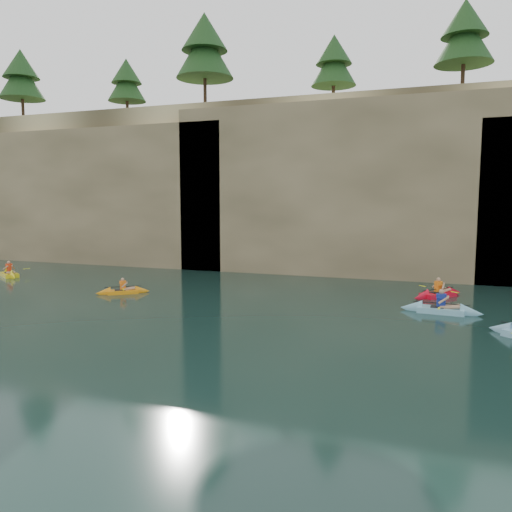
% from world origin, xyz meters
% --- Properties ---
extents(ground, '(160.00, 160.00, 0.00)m').
position_xyz_m(ground, '(0.00, 0.00, 0.00)').
color(ground, black).
rests_on(ground, ground).
extents(cliff, '(70.00, 16.00, 12.00)m').
position_xyz_m(cliff, '(0.00, 30.00, 6.00)').
color(cliff, tan).
rests_on(cliff, ground).
extents(cliff_slab_west, '(26.00, 2.40, 10.56)m').
position_xyz_m(cliff_slab_west, '(-20.00, 22.60, 5.28)').
color(cliff_slab_west, '#9F8860').
rests_on(cliff_slab_west, ground).
extents(cliff_slab_center, '(24.00, 2.40, 11.40)m').
position_xyz_m(cliff_slab_center, '(2.00, 22.60, 5.70)').
color(cliff_slab_center, '#9F8860').
rests_on(cliff_slab_center, ground).
extents(sea_cave_west, '(4.50, 1.00, 4.00)m').
position_xyz_m(sea_cave_west, '(-18.00, 21.95, 2.00)').
color(sea_cave_west, black).
rests_on(sea_cave_west, ground).
extents(sea_cave_center, '(3.50, 1.00, 3.20)m').
position_xyz_m(sea_cave_center, '(-4.00, 21.95, 1.60)').
color(sea_cave_center, black).
rests_on(sea_cave_center, ground).
extents(sea_cave_east, '(5.00, 1.00, 4.50)m').
position_xyz_m(sea_cave_east, '(10.00, 21.95, 2.25)').
color(sea_cave_east, black).
rests_on(sea_cave_east, ground).
extents(cliff_pines, '(56.00, 6.00, 7.83)m').
position_xyz_m(cliff_pines, '(0.00, 25.00, 15.91)').
color(cliff_pines, black).
rests_on(cliff_pines, cliff).
extents(kayaker_orange, '(2.60, 2.14, 1.04)m').
position_xyz_m(kayaker_orange, '(-8.56, 12.28, 0.13)').
color(kayaker_orange, orange).
rests_on(kayaker_orange, ground).
extents(kayaker_red_far, '(2.78, 3.03, 1.24)m').
position_xyz_m(kayaker_red_far, '(7.01, 16.88, 0.15)').
color(kayaker_red_far, red).
rests_on(kayaker_red_far, ground).
extents(kayaker_yellow, '(3.01, 2.29, 1.26)m').
position_xyz_m(kayaker_yellow, '(-18.83, 14.78, 0.16)').
color(kayaker_yellow, yellow).
rests_on(kayaker_yellow, ground).
extents(kayaker_ltblue_mid, '(3.48, 2.55, 1.31)m').
position_xyz_m(kayaker_ltblue_mid, '(7.11, 13.10, 0.16)').
color(kayaker_ltblue_mid, '#7DBCD2').
rests_on(kayaker_ltblue_mid, ground).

